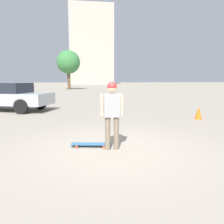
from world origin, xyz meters
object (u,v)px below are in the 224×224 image
(person, at_px, (112,109))
(car_parked_near, at_px, (6,96))
(traffic_cone, at_px, (198,113))
(skateboard, at_px, (91,144))

(person, relative_size, car_parked_near, 0.31)
(car_parked_near, relative_size, traffic_cone, 9.53)
(person, relative_size, traffic_cone, 2.99)
(person, xyz_separation_m, car_parked_near, (4.63, -7.17, -0.19))
(traffic_cone, bearing_deg, car_parked_near, -23.18)
(person, height_order, skateboard, person)
(skateboard, xyz_separation_m, car_parked_near, (4.14, -6.92, 0.70))
(skateboard, distance_m, car_parked_near, 8.09)
(skateboard, bearing_deg, traffic_cone, -135.56)
(car_parked_near, bearing_deg, skateboard, 140.29)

